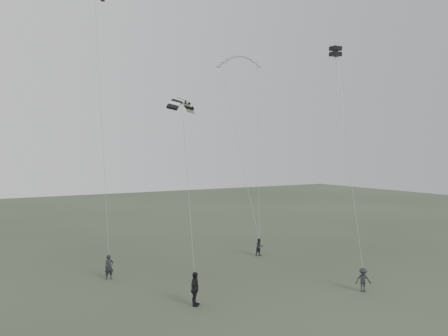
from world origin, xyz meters
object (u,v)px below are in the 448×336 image
flyer_center (195,289)px  flyer_far (363,280)px  flyer_left (109,267)px  kite_pale_large (239,56)px  flyer_right (259,247)px  kite_striped (182,100)px  kite_box (335,51)px

flyer_center → flyer_far: bearing=-62.9°
flyer_left → kite_pale_large: kite_pale_large is taller
flyer_right → kite_striped: 15.60m
flyer_center → kite_box: kite_box is taller
flyer_right → kite_box: (4.32, -4.26, 15.99)m
flyer_right → kite_box: 17.10m
kite_pale_large → kite_box: bearing=-43.7°
flyer_center → kite_box: bearing=-31.6°
flyer_right → flyer_center: size_ratio=0.76×
flyer_far → kite_pale_large: 23.76m
flyer_right → kite_pale_large: kite_pale_large is taller
flyer_far → kite_striped: (-9.69, 5.79, 11.17)m
kite_striped → kite_box: 14.68m
flyer_far → kite_box: bearing=90.3°
kite_striped → flyer_left: bearing=87.0°
flyer_left → flyer_right: (12.80, 0.42, -0.10)m
flyer_center → flyer_far: size_ratio=1.29×
kite_pale_large → kite_striped: 16.32m
flyer_left → flyer_center: bearing=-71.6°
flyer_left → kite_pale_large: (14.14, 5.79, 17.03)m
flyer_left → kite_pale_large: bearing=20.7°
flyer_left → flyer_far: 16.79m
flyer_right → kite_striped: bearing=-152.9°
flyer_center → kite_pale_large: (11.36, 13.42, 16.91)m
kite_pale_large → kite_box: size_ratio=5.52×
flyer_right → flyer_center: bearing=-143.1°
flyer_center → kite_pale_large: kite_pale_large is taller
flyer_center → kite_striped: (0.51, 2.77, 10.95)m
flyer_right → flyer_far: flyer_far is taller
kite_box → flyer_far: bearing=-117.4°
flyer_far → kite_striped: kite_striped is taller
flyer_center → flyer_left: bearing=63.6°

